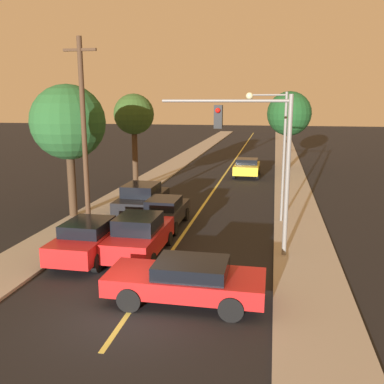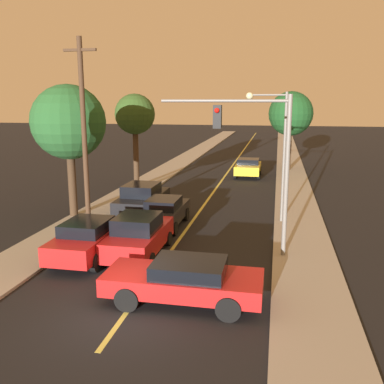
# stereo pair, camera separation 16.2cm
# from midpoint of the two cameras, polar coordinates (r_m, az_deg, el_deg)

# --- Properties ---
(ground_plane) EXTENTS (200.00, 200.00, 0.00)m
(ground_plane) POSITION_cam_midpoint_polar(r_m,az_deg,el_deg) (13.28, -8.96, -15.92)
(ground_plane) COLOR black
(road_surface) EXTENTS (8.43, 80.00, 0.01)m
(road_surface) POSITION_cam_midpoint_polar(r_m,az_deg,el_deg) (47.57, 5.82, 4.55)
(road_surface) COLOR black
(road_surface) RESTS_ON ground
(sidewalk_left) EXTENTS (2.50, 80.00, 0.12)m
(sidewalk_left) POSITION_cam_midpoint_polar(r_m,az_deg,el_deg) (48.35, -0.66, 4.80)
(sidewalk_left) COLOR #9E998E
(sidewalk_left) RESTS_ON ground
(sidewalk_right) EXTENTS (2.50, 80.00, 0.12)m
(sidewalk_right) POSITION_cam_midpoint_polar(r_m,az_deg,el_deg) (47.41, 12.44, 4.37)
(sidewalk_right) COLOR #9E998E
(sidewalk_right) RESTS_ON ground
(car_near_lane_front) EXTENTS (1.97, 4.33, 1.70)m
(car_near_lane_front) POSITION_cam_midpoint_polar(r_m,az_deg,el_deg) (17.62, -7.27, -5.74)
(car_near_lane_front) COLOR red
(car_near_lane_front) RESTS_ON ground
(car_near_lane_second) EXTENTS (1.84, 4.25, 1.49)m
(car_near_lane_second) POSITION_cam_midpoint_polar(r_m,az_deg,el_deg) (21.38, -3.89, -2.66)
(car_near_lane_second) COLOR black
(car_near_lane_second) RESTS_ON ground
(car_outer_lane_front) EXTENTS (1.95, 4.50, 1.58)m
(car_outer_lane_front) POSITION_cam_midpoint_polar(r_m,az_deg,el_deg) (17.66, -13.73, -5.97)
(car_outer_lane_front) COLOR red
(car_outer_lane_front) RESTS_ON ground
(car_outer_lane_second) EXTENTS (2.10, 4.63, 1.72)m
(car_outer_lane_second) POSITION_cam_midpoint_polar(r_m,az_deg,el_deg) (23.91, -6.86, -0.93)
(car_outer_lane_second) COLOR black
(car_outer_lane_second) RESTS_ON ground
(car_far_oncoming) EXTENTS (2.10, 3.88, 1.48)m
(car_far_oncoming) POSITION_cam_midpoint_polar(r_m,az_deg,el_deg) (35.80, 7.19, 3.30)
(car_far_oncoming) COLOR gold
(car_far_oncoming) RESTS_ON ground
(car_crossing_right) EXTENTS (4.92, 2.06, 1.38)m
(car_crossing_right) POSITION_cam_midpoint_polar(r_m,az_deg,el_deg) (13.56, -1.07, -11.62)
(car_crossing_right) COLOR red
(car_crossing_right) RESTS_ON ground
(traffic_signal_mast) EXTENTS (5.06, 0.42, 6.33)m
(traffic_signal_mast) POSITION_cam_midpoint_polar(r_m,az_deg,el_deg) (16.85, 8.58, 5.88)
(traffic_signal_mast) COLOR slate
(traffic_signal_mast) RESTS_ON ground
(streetlamp_right) EXTENTS (2.05, 0.36, 6.51)m
(streetlamp_right) POSITION_cam_midpoint_polar(r_m,az_deg,el_deg) (21.90, 10.70, 7.08)
(streetlamp_right) COLOR slate
(streetlamp_right) RESTS_ON ground
(utility_pole_left) EXTENTS (1.60, 0.24, 8.95)m
(utility_pole_left) POSITION_cam_midpoint_polar(r_m,az_deg,el_deg) (21.07, -14.43, 7.79)
(utility_pole_left) COLOR #422D1E
(utility_pole_left) RESTS_ON ground
(tree_left_near) EXTENTS (3.86, 3.86, 6.93)m
(tree_left_near) POSITION_cam_midpoint_polar(r_m,az_deg,el_deg) (23.24, -16.37, 8.84)
(tree_left_near) COLOR #3D2B1C
(tree_left_near) RESTS_ON ground
(tree_left_far) EXTENTS (2.82, 2.82, 6.57)m
(tree_left_far) POSITION_cam_midpoint_polar(r_m,az_deg,el_deg) (30.61, -7.91, 10.09)
(tree_left_far) COLOR #3D2B1C
(tree_left_far) RESTS_ON ground
(tree_right_near) EXTENTS (3.86, 3.86, 6.90)m
(tree_right_near) POSITION_cam_midpoint_polar(r_m,az_deg,el_deg) (39.06, 12.72, 10.13)
(tree_right_near) COLOR #4C3823
(tree_right_near) RESTS_ON ground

